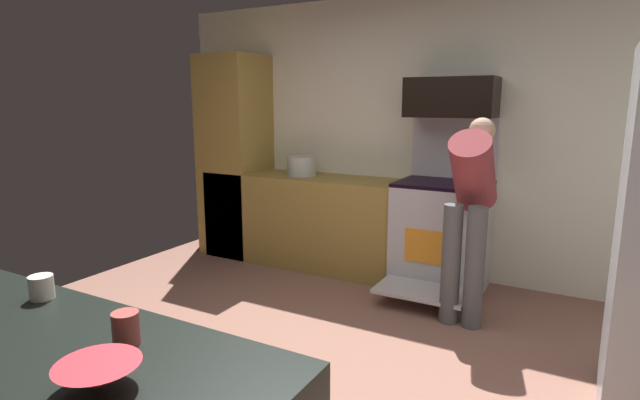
{
  "coord_description": "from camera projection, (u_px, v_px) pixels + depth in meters",
  "views": [
    {
      "loc": [
        1.48,
        -2.25,
        1.63
      ],
      "look_at": [
        0.07,
        0.3,
        1.05
      ],
      "focal_mm": 28.0,
      "sensor_mm": 36.0,
      "label": 1
    }
  ],
  "objects": [
    {
      "name": "oven_range",
      "position": [
        442.0,
        232.0,
        4.36
      ],
      "size": [
        0.76,
        1.05,
        1.49
      ],
      "color": "#BBB9BD",
      "rests_on": "ground"
    },
    {
      "name": "person_cook",
      "position": [
        470.0,
        203.0,
        3.65
      ],
      "size": [
        0.31,
        0.61,
        1.51
      ],
      "color": "#525252",
      "rests_on": "ground"
    },
    {
      "name": "mug_coffee",
      "position": [
        41.0,
        287.0,
        1.86
      ],
      "size": [
        0.09,
        0.09,
        0.09
      ],
      "primitive_type": "cylinder",
      "color": "beige",
      "rests_on": "counter_island"
    },
    {
      "name": "cabinet_column",
      "position": [
        235.0,
        156.0,
        5.35
      ],
      "size": [
        0.6,
        0.6,
        2.1
      ],
      "primitive_type": "cube",
      "color": "olive",
      "rests_on": "ground"
    },
    {
      "name": "lower_cabinet_run",
      "position": [
        317.0,
        221.0,
        4.99
      ],
      "size": [
        2.4,
        0.6,
        0.9
      ],
      "primitive_type": "cube",
      "color": "olive",
      "rests_on": "ground"
    },
    {
      "name": "mug_tea",
      "position": [
        126.0,
        328.0,
        1.51
      ],
      "size": [
        0.08,
        0.08,
        0.1
      ],
      "primitive_type": "cylinder",
      "color": "#9D423B",
      "rests_on": "counter_island"
    },
    {
      "name": "wall_back",
      "position": [
        418.0,
        137.0,
        4.71
      ],
      "size": [
        5.2,
        0.12,
        2.6
      ],
      "primitive_type": "cube",
      "color": "silver",
      "rests_on": "ground"
    },
    {
      "name": "mixing_bowl_large",
      "position": [
        99.0,
        376.0,
        1.28
      ],
      "size": [
        0.22,
        0.22,
        0.07
      ],
      "primitive_type": "cone",
      "rotation": [
        3.14,
        0.0,
        0.0
      ],
      "color": "red",
      "rests_on": "counter_island"
    },
    {
      "name": "stock_pot",
      "position": [
        301.0,
        166.0,
        4.97
      ],
      "size": [
        0.29,
        0.29,
        0.19
      ],
      "primitive_type": "cylinder",
      "color": "#B8BBB5",
      "rests_on": "lower_cabinet_run"
    },
    {
      "name": "ground_plane",
      "position": [
        285.0,
        383.0,
        2.95
      ],
      "size": [
        5.2,
        4.8,
        0.02
      ],
      "primitive_type": "cube",
      "color": "#895C4D"
    },
    {
      "name": "microwave",
      "position": [
        451.0,
        97.0,
        4.22
      ],
      "size": [
        0.74,
        0.38,
        0.33
      ],
      "primitive_type": "cube",
      "color": "black",
      "rests_on": "oven_range"
    }
  ]
}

